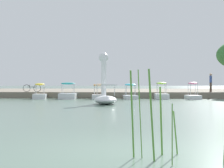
{
  "coord_description": "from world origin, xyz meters",
  "views": [
    {
      "loc": [
        0.08,
        -7.05,
        1.32
      ],
      "look_at": [
        -1.58,
        18.2,
        1.35
      ],
      "focal_mm": 56.56,
      "sensor_mm": 36.0,
      "label": 1
    }
  ],
  "objects": [
    {
      "name": "ground_plane",
      "position": [
        0.0,
        0.0,
        0.0
      ],
      "size": [
        672.18,
        672.18,
        0.0
      ],
      "primitive_type": "plane",
      "color": "#567060"
    },
    {
      "name": "pedal_boat_yellow",
      "position": [
        -8.69,
        24.87,
        0.43
      ],
      "size": [
        1.46,
        2.25,
        1.43
      ],
      "color": "white",
      "rests_on": "ground_plane"
    },
    {
      "name": "pedal_boat_lime",
      "position": [
        2.45,
        25.05,
        0.42
      ],
      "size": [
        1.25,
        2.25,
        1.53
      ],
      "color": "white",
      "rests_on": "ground_plane"
    },
    {
      "name": "pedal_boat_teal",
      "position": [
        -6.11,
        25.13,
        0.41
      ],
      "size": [
        1.62,
        2.41,
        1.5
      ],
      "color": "white",
      "rests_on": "ground_plane"
    },
    {
      "name": "pedal_boat_cyan",
      "position": [
        -0.36,
        24.91,
        0.41
      ],
      "size": [
        1.46,
        2.08,
        1.4
      ],
      "color": "white",
      "rests_on": "ground_plane"
    },
    {
      "name": "pedal_boat_orange",
      "position": [
        -3.23,
        25.07,
        0.38
      ],
      "size": [
        1.4,
        2.03,
        1.37
      ],
      "color": "white",
      "rests_on": "ground_plane"
    },
    {
      "name": "pedal_boat_pink",
      "position": [
        5.19,
        24.61,
        0.39
      ],
      "size": [
        1.34,
        1.93,
        1.53
      ],
      "color": "white",
      "rests_on": "ground_plane"
    },
    {
      "name": "reed_clump_foreground",
      "position": [
        1.3,
        -0.82,
        0.66
      ],
      "size": [
        3.1,
        1.26,
        1.59
      ],
      "color": "#568E38",
      "rests_on": "ground_plane"
    },
    {
      "name": "person_on_path",
      "position": [
        7.39,
        27.63,
        1.57
      ],
      "size": [
        0.27,
        0.28,
        1.81
      ],
      "color": "#47382D",
      "rests_on": "shore_bank_far"
    },
    {
      "name": "bicycle_parked",
      "position": [
        -10.04,
        26.91,
        0.95
      ],
      "size": [
        1.74,
        0.24,
        0.74
      ],
      "color": "black",
      "rests_on": "shore_bank_far"
    },
    {
      "name": "shore_bank_far",
      "position": [
        0.0,
        40.04,
        0.29
      ],
      "size": [
        127.96,
        27.87,
        0.58
      ],
      "primitive_type": "cube",
      "color": "slate",
      "rests_on": "ground_plane"
    },
    {
      "name": "swan_boat",
      "position": [
        -1.96,
        16.73,
        0.81
      ],
      "size": [
        2.07,
        3.33,
        3.54
      ],
      "color": "white",
      "rests_on": "ground_plane"
    }
  ]
}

